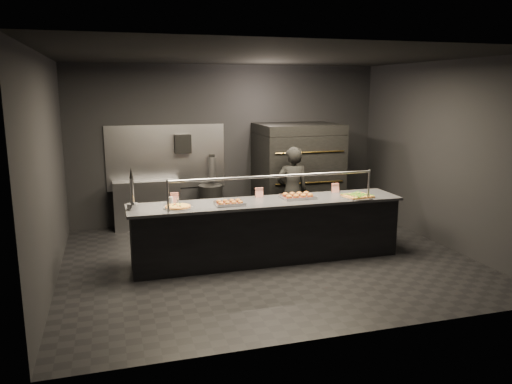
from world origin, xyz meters
TOP-DOWN VIEW (x-y plane):
  - room at (-0.02, 0.05)m, footprint 6.04×6.00m
  - service_counter at (0.00, -0.00)m, footprint 4.10×0.78m
  - pizza_oven at (1.20, 1.90)m, footprint 1.50×1.23m
  - prep_shelf at (-1.60, 2.32)m, footprint 1.20×0.35m
  - towel_dispenser at (-0.90, 2.39)m, footprint 0.30×0.20m
  - fire_extinguisher at (-0.35, 2.40)m, footprint 0.14×0.14m
  - beer_tap at (-1.95, -0.00)m, footprint 0.15×0.22m
  - round_pizza at (-1.34, -0.07)m, footprint 0.41×0.41m
  - slider_tray_a at (-0.60, -0.08)m, footprint 0.43×0.32m
  - slider_tray_b at (0.50, 0.06)m, footprint 0.53×0.42m
  - square_pizza at (1.40, -0.15)m, footprint 0.50×0.50m
  - condiment_jar at (-1.37, 0.22)m, footprint 0.15×0.06m
  - tent_cards at (-0.05, 0.28)m, footprint 2.69×0.04m
  - trash_bin at (-0.43, 2.22)m, footprint 0.46×0.46m
  - worker at (0.77, 1.03)m, footprint 0.59×0.40m

SIDE VIEW (x-z plane):
  - trash_bin at x=-0.43m, z-range 0.00..0.77m
  - prep_shelf at x=-1.60m, z-range 0.00..0.90m
  - service_counter at x=0.00m, z-range -0.22..1.15m
  - worker at x=0.77m, z-range 0.00..1.59m
  - round_pizza at x=-1.34m, z-range 0.92..0.95m
  - square_pizza at x=1.40m, z-range 0.92..0.96m
  - slider_tray_a at x=-0.60m, z-range 0.91..0.98m
  - slider_tray_b at x=0.50m, z-range 0.91..0.99m
  - condiment_jar at x=-1.37m, z-range 0.92..1.01m
  - pizza_oven at x=1.20m, z-range 0.01..1.92m
  - tent_cards at x=-0.05m, z-range 0.92..1.07m
  - fire_extinguisher at x=-0.35m, z-range 0.81..1.31m
  - beer_tap at x=-1.95m, z-range 0.79..1.38m
  - room at x=-0.02m, z-range 0.00..3.00m
  - towel_dispenser at x=-0.90m, z-range 1.38..1.73m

